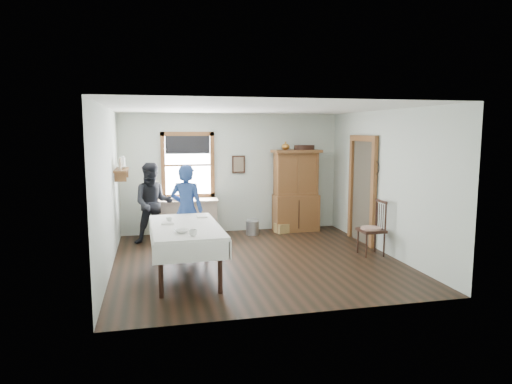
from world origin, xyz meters
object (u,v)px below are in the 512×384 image
dining_table (186,251)px  pail (252,228)px  spindle_chair (371,228)px  wicker_basket (283,228)px  figure_dark (153,206)px  work_counter (185,218)px  woman_blue (187,213)px  china_hutch (296,191)px

dining_table → pail: dining_table is taller
spindle_chair → wicker_basket: 2.47m
dining_table → figure_dark: (-0.49, 2.29, 0.36)m
dining_table → figure_dark: size_ratio=1.34×
work_counter → woman_blue: bearing=-88.6°
dining_table → spindle_chair: 3.50m
wicker_basket → pail: bearing=-176.3°
china_hutch → dining_table: china_hutch is taller
wicker_basket → woman_blue: (-2.28, -1.40, 0.68)m
spindle_chair → figure_dark: size_ratio=0.67×
wicker_basket → china_hutch: bearing=22.7°
china_hutch → spindle_chair: 2.48m
work_counter → figure_dark: 0.90m
spindle_chair → woman_blue: bearing=166.0°
dining_table → pail: (1.67, 2.63, -0.26)m
work_counter → dining_table: dining_table is taller
spindle_chair → woman_blue: (-3.35, 0.79, 0.27)m
work_counter → china_hutch: china_hutch is taller
spindle_chair → figure_dark: 4.35m
dining_table → woman_blue: size_ratio=1.31×
dining_table → pail: size_ratio=6.71×
spindle_chair → woman_blue: 3.45m
work_counter → china_hutch: (2.56, 0.04, 0.53)m
dining_table → china_hutch: bearing=45.8°
work_counter → spindle_chair: bearing=-30.9°
china_hutch → pail: (-1.08, -0.19, -0.78)m
woman_blue → spindle_chair: bearing=-169.2°
wicker_basket → woman_blue: bearing=-148.4°
spindle_chair → woman_blue: size_ratio=0.66×
spindle_chair → dining_table: bearing=-172.7°
pail → spindle_chair: bearing=-49.9°
work_counter → woman_blue: 1.55m
china_hutch → spindle_chair: size_ratio=1.80×
pail → wicker_basket: pail is taller
china_hutch → pail: bearing=-170.9°
china_hutch → spindle_chair: bearing=-73.7°
dining_table → pail: 3.13m
work_counter → spindle_chair: size_ratio=1.38×
spindle_chair → figure_dark: figure_dark is taller
wicker_basket → figure_dark: figure_dark is taller
wicker_basket → figure_dark: (-2.89, -0.38, 0.67)m
dining_table → wicker_basket: dining_table is taller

